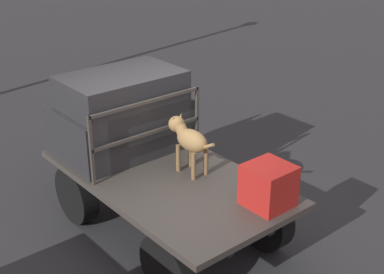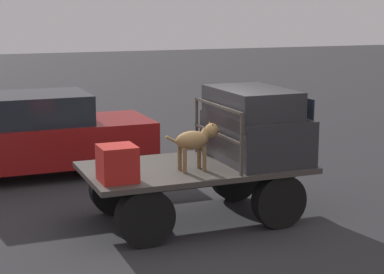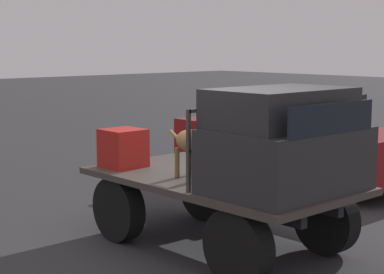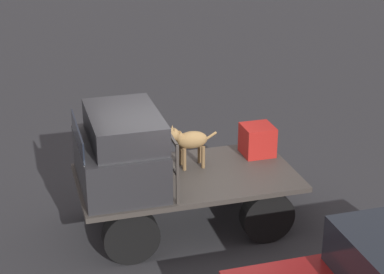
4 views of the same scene
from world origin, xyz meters
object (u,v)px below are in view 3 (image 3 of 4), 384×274
object	(u,v)px
flatbed_truck	(219,199)
dog	(196,141)
parked_sedan	(290,137)
cargo_crate	(123,148)

from	to	relation	value
flatbed_truck	dog	bearing A→B (deg)	-106.68
flatbed_truck	parked_sedan	distance (m)	4.19
dog	parked_sedan	size ratio (longest dim) A/B	0.19
flatbed_truck	cargo_crate	distance (m)	1.52
dog	parked_sedan	distance (m)	4.45
flatbed_truck	dog	world-z (taller)	dog
cargo_crate	parked_sedan	distance (m)	4.24
flatbed_truck	dog	size ratio (longest dim) A/B	3.87
cargo_crate	dog	bearing A→B (deg)	7.40
dog	parked_sedan	xyz separation A→B (m)	(-1.82, 4.02, -0.53)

